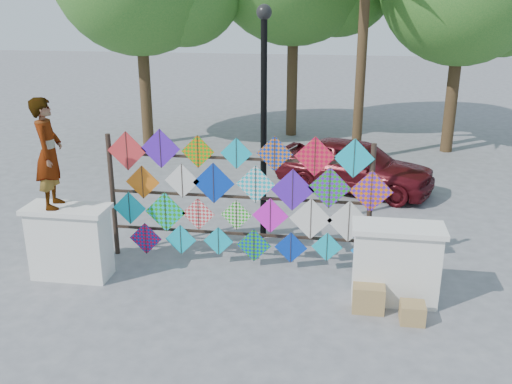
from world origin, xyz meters
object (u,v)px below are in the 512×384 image
kite_rack (243,198)px  vendor_woman (49,153)px  lamppost (264,104)px  sedan (355,165)px

kite_rack → vendor_woman: size_ratio=2.76×
vendor_woman → lamppost: size_ratio=0.41×
vendor_woman → sedan: size_ratio=0.47×
vendor_woman → sedan: bearing=-56.3°
kite_rack → sedan: bearing=65.9°
sedan → lamppost: bearing=169.6°
kite_rack → vendor_woman: 3.29m
sedan → lamppost: (-1.82, -3.20, 2.04)m
vendor_woman → lamppost: lamppost is taller
kite_rack → vendor_woman: (-3.01, -0.93, 0.94)m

